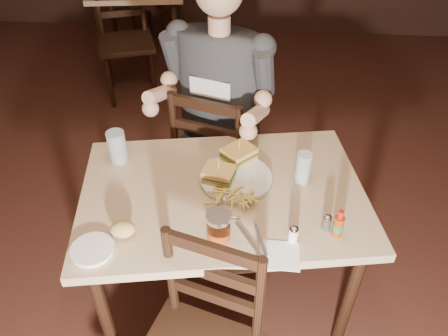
# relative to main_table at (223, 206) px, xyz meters

# --- Properties ---
(room_shell) EXTENTS (7.00, 7.00, 7.00)m
(room_shell) POSITION_rel_main_table_xyz_m (-0.22, 0.09, 0.72)
(room_shell) COLOR black
(room_shell) RESTS_ON ground
(main_table) EXTENTS (1.26, 0.95, 0.77)m
(main_table) POSITION_rel_main_table_xyz_m (0.00, 0.00, 0.00)
(main_table) COLOR tan
(main_table) RESTS_ON ground
(chair_far) EXTENTS (0.55, 0.58, 0.93)m
(chair_far) POSITION_rel_main_table_xyz_m (-0.07, 0.62, -0.22)
(chair_far) COLOR black
(chair_far) RESTS_ON ground
(bg_chair_far) EXTENTS (0.52, 0.55, 0.91)m
(bg_chair_far) POSITION_rel_main_table_xyz_m (-0.99, 3.14, -0.23)
(bg_chair_far) COLOR black
(bg_chair_far) RESTS_ON ground
(bg_chair_near) EXTENTS (0.57, 0.60, 0.95)m
(bg_chair_near) POSITION_rel_main_table_xyz_m (-0.99, 2.04, -0.21)
(bg_chair_near) COLOR black
(bg_chair_near) RESTS_ON ground
(diner) EXTENTS (0.68, 0.60, 0.99)m
(diner) POSITION_rel_main_table_xyz_m (-0.08, 0.57, 0.29)
(diner) COLOR #343539
(diner) RESTS_ON chair_far
(dinner_plate) EXTENTS (0.34, 0.34, 0.02)m
(dinner_plate) POSITION_rel_main_table_xyz_m (0.05, 0.07, 0.09)
(dinner_plate) COLOR white
(dinner_plate) RESTS_ON main_table
(sandwich_left) EXTENTS (0.14, 0.12, 0.10)m
(sandwich_left) POSITION_rel_main_table_xyz_m (-0.02, 0.05, 0.15)
(sandwich_left) COLOR #DBAB50
(sandwich_left) RESTS_ON dinner_plate
(sandwich_right) EXTENTS (0.17, 0.17, 0.11)m
(sandwich_right) POSITION_rel_main_table_xyz_m (0.05, 0.19, 0.16)
(sandwich_right) COLOR #DBAB50
(sandwich_right) RESTS_ON dinner_plate
(fries_pile) EXTENTS (0.26, 0.21, 0.04)m
(fries_pile) POSITION_rel_main_table_xyz_m (0.05, -0.07, 0.12)
(fries_pile) COLOR #CFB553
(fries_pile) RESTS_ON dinner_plate
(ketchup_dollop) EXTENTS (0.04, 0.04, 0.01)m
(ketchup_dollop) POSITION_rel_main_table_xyz_m (-0.01, -0.01, 0.11)
(ketchup_dollop) COLOR maroon
(ketchup_dollop) RESTS_ON dinner_plate
(glass_left) EXTENTS (0.09, 0.09, 0.15)m
(glass_left) POSITION_rel_main_table_xyz_m (-0.47, 0.16, 0.16)
(glass_left) COLOR silver
(glass_left) RESTS_ON main_table
(glass_right) EXTENTS (0.07, 0.07, 0.14)m
(glass_right) POSITION_rel_main_table_xyz_m (0.32, 0.09, 0.16)
(glass_right) COLOR silver
(glass_right) RESTS_ON main_table
(hot_sauce) EXTENTS (0.04, 0.04, 0.12)m
(hot_sauce) POSITION_rel_main_table_xyz_m (0.43, -0.20, 0.15)
(hot_sauce) COLOR maroon
(hot_sauce) RESTS_ON main_table
(salt_shaker) EXTENTS (0.04, 0.04, 0.07)m
(salt_shaker) POSITION_rel_main_table_xyz_m (0.27, -0.24, 0.12)
(salt_shaker) COLOR white
(salt_shaker) RESTS_ON main_table
(pepper_shaker) EXTENTS (0.04, 0.04, 0.06)m
(pepper_shaker) POSITION_rel_main_table_xyz_m (0.40, -0.17, 0.12)
(pepper_shaker) COLOR #38332D
(pepper_shaker) RESTS_ON main_table
(syrup_dispenser) EXTENTS (0.10, 0.10, 0.11)m
(syrup_dispenser) POSITION_rel_main_table_xyz_m (0.01, -0.25, 0.14)
(syrup_dispenser) COLOR maroon
(syrup_dispenser) RESTS_ON main_table
(napkin) EXTENTS (0.14, 0.13, 0.00)m
(napkin) POSITION_rel_main_table_xyz_m (0.23, -0.31, 0.09)
(napkin) COLOR white
(napkin) RESTS_ON main_table
(knife) EXTENTS (0.13, 0.19, 0.01)m
(knife) POSITION_rel_main_table_xyz_m (0.12, -0.27, 0.09)
(knife) COLOR silver
(knife) RESTS_ON napkin
(fork) EXTENTS (0.05, 0.15, 0.00)m
(fork) POSITION_rel_main_table_xyz_m (0.16, -0.25, 0.09)
(fork) COLOR silver
(fork) RESTS_ON napkin
(side_plate) EXTENTS (0.17, 0.17, 0.01)m
(side_plate) POSITION_rel_main_table_xyz_m (-0.43, -0.35, 0.09)
(side_plate) COLOR white
(side_plate) RESTS_ON main_table
(bread_roll) EXTENTS (0.10, 0.09, 0.05)m
(bread_roll) POSITION_rel_main_table_xyz_m (-0.33, -0.27, 0.13)
(bread_roll) COLOR #DAAD5F
(bread_roll) RESTS_ON side_plate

